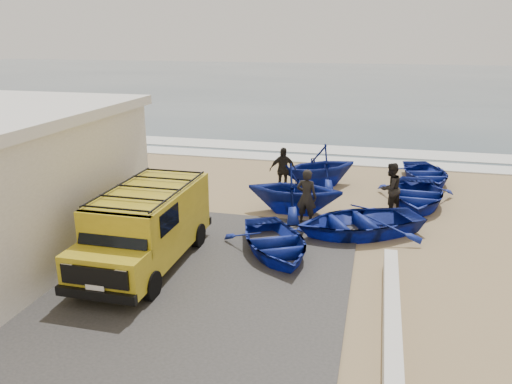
{
  "coord_description": "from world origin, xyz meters",
  "views": [
    {
      "loc": [
        4.4,
        -13.34,
        6.34
      ],
      "look_at": [
        0.54,
        2.27,
        1.2
      ],
      "focal_mm": 35.0,
      "sensor_mm": 36.0,
      "label": 1
    }
  ],
  "objects_px": {
    "boat_near_right": "(359,222)",
    "boat_mid_right": "(416,194)",
    "parapet": "(391,314)",
    "boat_far_left": "(319,166)",
    "van": "(147,225)",
    "fisherman_middle": "(390,188)",
    "fisherman_front": "(307,197)",
    "boat_mid_left": "(295,189)",
    "boat_far_right": "(425,174)",
    "boat_near_left": "(275,242)",
    "fisherman_back": "(283,170)"
  },
  "relations": [
    {
      "from": "fisherman_front",
      "to": "fisherman_back",
      "type": "bearing_deg",
      "value": -56.57
    },
    {
      "from": "fisherman_front",
      "to": "fisherman_middle",
      "type": "bearing_deg",
      "value": -137.14
    },
    {
      "from": "fisherman_front",
      "to": "fisherman_back",
      "type": "distance_m",
      "value": 3.71
    },
    {
      "from": "parapet",
      "to": "fisherman_middle",
      "type": "relative_size",
      "value": 3.17
    },
    {
      "from": "boat_near_right",
      "to": "boat_mid_right",
      "type": "distance_m",
      "value": 4.07
    },
    {
      "from": "boat_mid_left",
      "to": "boat_far_right",
      "type": "distance_m",
      "value": 7.28
    },
    {
      "from": "fisherman_front",
      "to": "van",
      "type": "bearing_deg",
      "value": 56.99
    },
    {
      "from": "boat_far_left",
      "to": "boat_mid_left",
      "type": "bearing_deg",
      "value": -45.56
    },
    {
      "from": "boat_mid_right",
      "to": "parapet",
      "type": "bearing_deg",
      "value": -94.26
    },
    {
      "from": "van",
      "to": "boat_mid_right",
      "type": "xyz_separation_m",
      "value": [
        7.72,
        7.24,
        -0.78
      ]
    },
    {
      "from": "boat_mid_right",
      "to": "boat_far_left",
      "type": "distance_m",
      "value": 4.25
    },
    {
      "from": "boat_near_left",
      "to": "boat_mid_right",
      "type": "height_order",
      "value": "boat_mid_right"
    },
    {
      "from": "boat_near_left",
      "to": "boat_far_right",
      "type": "relative_size",
      "value": 0.98
    },
    {
      "from": "boat_near_left",
      "to": "fisherman_back",
      "type": "bearing_deg",
      "value": 71.41
    },
    {
      "from": "boat_far_right",
      "to": "fisherman_back",
      "type": "xyz_separation_m",
      "value": [
        -5.88,
        -2.92,
        0.55
      ]
    },
    {
      "from": "boat_near_left",
      "to": "boat_far_right",
      "type": "bearing_deg",
      "value": 33.88
    },
    {
      "from": "boat_near_right",
      "to": "boat_far_left",
      "type": "xyz_separation_m",
      "value": [
        -1.93,
        5.09,
        0.47
      ]
    },
    {
      "from": "van",
      "to": "boat_near_left",
      "type": "distance_m",
      "value": 3.79
    },
    {
      "from": "boat_near_right",
      "to": "boat_mid_right",
      "type": "relative_size",
      "value": 1.02
    },
    {
      "from": "parapet",
      "to": "fisherman_front",
      "type": "xyz_separation_m",
      "value": [
        -2.81,
        5.81,
        0.7
      ]
    },
    {
      "from": "van",
      "to": "fisherman_back",
      "type": "xyz_separation_m",
      "value": [
        2.42,
        7.62,
        -0.26
      ]
    },
    {
      "from": "fisherman_middle",
      "to": "fisherman_back",
      "type": "relative_size",
      "value": 1.0
    },
    {
      "from": "van",
      "to": "fisherman_middle",
      "type": "height_order",
      "value": "van"
    },
    {
      "from": "boat_near_right",
      "to": "fisherman_middle",
      "type": "relative_size",
      "value": 2.26
    },
    {
      "from": "van",
      "to": "fisherman_middle",
      "type": "relative_size",
      "value": 2.78
    },
    {
      "from": "van",
      "to": "fisherman_back",
      "type": "height_order",
      "value": "van"
    },
    {
      "from": "fisherman_back",
      "to": "boat_near_left",
      "type": "bearing_deg",
      "value": -103.49
    },
    {
      "from": "parapet",
      "to": "boat_near_right",
      "type": "xyz_separation_m",
      "value": [
        -0.99,
        5.28,
        0.17
      ]
    },
    {
      "from": "van",
      "to": "boat_mid_left",
      "type": "relative_size",
      "value": 1.51
    },
    {
      "from": "parapet",
      "to": "boat_far_left",
      "type": "relative_size",
      "value": 1.73
    },
    {
      "from": "boat_far_right",
      "to": "fisherman_front",
      "type": "distance_m",
      "value": 7.71
    },
    {
      "from": "van",
      "to": "boat_far_left",
      "type": "relative_size",
      "value": 1.51
    },
    {
      "from": "boat_mid_left",
      "to": "fisherman_front",
      "type": "distance_m",
      "value": 1.17
    },
    {
      "from": "boat_near_right",
      "to": "boat_mid_left",
      "type": "xyz_separation_m",
      "value": [
        -2.4,
        1.55,
        0.47
      ]
    },
    {
      "from": "fisherman_middle",
      "to": "boat_near_left",
      "type": "bearing_deg",
      "value": 6.02
    },
    {
      "from": "parapet",
      "to": "boat_near_right",
      "type": "relative_size",
      "value": 1.41
    },
    {
      "from": "van",
      "to": "boat_mid_left",
      "type": "distance_m",
      "value": 6.22
    },
    {
      "from": "boat_mid_left",
      "to": "boat_mid_right",
      "type": "xyz_separation_m",
      "value": [
        4.39,
        1.99,
        -0.48
      ]
    },
    {
      "from": "boat_mid_right",
      "to": "fisherman_middle",
      "type": "distance_m",
      "value": 1.64
    },
    {
      "from": "fisherman_front",
      "to": "boat_near_right",
      "type": "bearing_deg",
      "value": 173.44
    },
    {
      "from": "boat_far_left",
      "to": "fisherman_front",
      "type": "relative_size",
      "value": 1.78
    },
    {
      "from": "boat_near_right",
      "to": "van",
      "type": "bearing_deg",
      "value": -85.86
    },
    {
      "from": "boat_mid_left",
      "to": "boat_far_left",
      "type": "relative_size",
      "value": 1.0
    },
    {
      "from": "boat_far_right",
      "to": "fisherman_middle",
      "type": "distance_m",
      "value": 4.79
    },
    {
      "from": "van",
      "to": "boat_near_left",
      "type": "xyz_separation_m",
      "value": [
        3.37,
        1.53,
        -0.82
      ]
    },
    {
      "from": "boat_mid_left",
      "to": "boat_mid_right",
      "type": "relative_size",
      "value": 0.83
    },
    {
      "from": "fisherman_front",
      "to": "fisherman_middle",
      "type": "height_order",
      "value": "fisherman_front"
    },
    {
      "from": "boat_far_right",
      "to": "van",
      "type": "bearing_deg",
      "value": -140.8
    },
    {
      "from": "fisherman_back",
      "to": "boat_far_right",
      "type": "bearing_deg",
      "value": 4.07
    },
    {
      "from": "boat_far_left",
      "to": "boat_far_right",
      "type": "relative_size",
      "value": 0.92
    }
  ]
}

